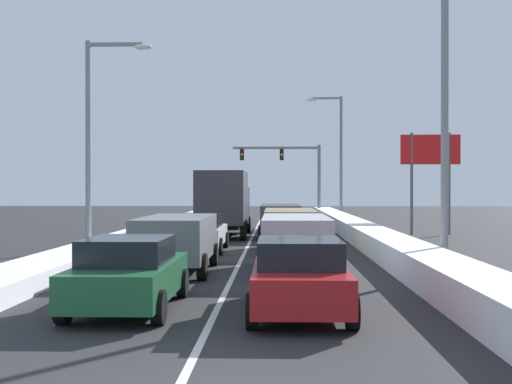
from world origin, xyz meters
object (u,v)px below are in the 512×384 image
(sedan_red_right_lane_nearest, at_px, (299,276))
(roadside_sign_right, at_px, (430,160))
(street_lamp_left_mid, at_px, (97,126))
(street_lamp_right_near, at_px, (433,99))
(suv_silver_right_lane_second, at_px, (295,238))
(sedan_maroon_right_lane_fifth, at_px, (285,218))
(sedan_green_center_lane_nearest, at_px, (129,273))
(box_truck_center_lane_fourth, at_px, (224,200))
(suv_tan_right_lane_third, at_px, (290,226))
(suv_charcoal_right_lane_fourth, at_px, (281,218))
(sedan_black_center_lane_fifth, at_px, (230,216))
(street_lamp_right_mid, at_px, (337,148))
(suv_gray_center_lane_second, at_px, (177,238))
(traffic_light_gantry, at_px, (292,165))
(sedan_white_center_lane_third, at_px, (200,232))

(sedan_red_right_lane_nearest, bearing_deg, roadside_sign_right, 70.84)
(street_lamp_left_mid, bearing_deg, street_lamp_right_near, -29.59)
(suv_silver_right_lane_second, relative_size, sedan_maroon_right_lane_fifth, 1.09)
(sedan_red_right_lane_nearest, xyz_separation_m, sedan_green_center_lane_nearest, (-3.52, 0.33, 0.00))
(sedan_red_right_lane_nearest, bearing_deg, box_truck_center_lane_fourth, 98.64)
(suv_tan_right_lane_third, distance_m, sedan_green_center_lane_nearest, 12.99)
(suv_tan_right_lane_third, relative_size, suv_charcoal_right_lane_fourth, 1.00)
(suv_charcoal_right_lane_fourth, distance_m, roadside_sign_right, 9.03)
(sedan_black_center_lane_fifth, bearing_deg, box_truck_center_lane_fourth, -88.24)
(suv_tan_right_lane_third, relative_size, street_lamp_right_near, 0.57)
(suv_silver_right_lane_second, bearing_deg, box_truck_center_lane_fourth, 102.91)
(suv_silver_right_lane_second, height_order, suv_tan_right_lane_third, same)
(box_truck_center_lane_fourth, bearing_deg, street_lamp_right_near, -63.72)
(suv_charcoal_right_lane_fourth, bearing_deg, sedan_green_center_lane_nearest, -99.52)
(street_lamp_right_near, bearing_deg, roadside_sign_right, 77.18)
(sedan_green_center_lane_nearest, height_order, roadside_sign_right, roadside_sign_right)
(suv_silver_right_lane_second, xyz_separation_m, box_truck_center_lane_fourth, (-3.29, 14.34, 0.88))
(street_lamp_left_mid, bearing_deg, sedan_maroon_right_lane_fifth, 59.49)
(suv_tan_right_lane_third, xyz_separation_m, street_lamp_right_mid, (3.95, 23.01, 4.48))
(suv_gray_center_lane_second, relative_size, traffic_light_gantry, 0.65)
(suv_charcoal_right_lane_fourth, relative_size, sedan_white_center_lane_third, 1.09)
(sedan_red_right_lane_nearest, xyz_separation_m, suv_silver_right_lane_second, (0.11, 6.55, 0.25))
(suv_gray_center_lane_second, relative_size, street_lamp_left_mid, 0.58)
(sedan_white_center_lane_third, relative_size, traffic_light_gantry, 0.60)
(sedan_red_right_lane_nearest, distance_m, street_lamp_right_mid, 36.35)
(sedan_green_center_lane_nearest, height_order, sedan_white_center_lane_third, same)
(suv_gray_center_lane_second, distance_m, sedan_black_center_lane_fifth, 22.21)
(traffic_light_gantry, relative_size, street_lamp_left_mid, 0.90)
(street_lamp_left_mid, bearing_deg, box_truck_center_lane_fourth, 61.37)
(sedan_maroon_right_lane_fifth, relative_size, street_lamp_left_mid, 0.54)
(street_lamp_left_mid, bearing_deg, traffic_light_gantry, 74.46)
(sedan_maroon_right_lane_fifth, bearing_deg, sedan_black_center_lane_fifth, 139.79)
(suv_gray_center_lane_second, distance_m, street_lamp_right_mid, 30.65)
(suv_tan_right_lane_third, relative_size, box_truck_center_lane_fourth, 0.68)
(suv_gray_center_lane_second, distance_m, roadside_sign_right, 19.93)
(sedan_white_center_lane_third, bearing_deg, street_lamp_right_mid, 71.77)
(sedan_red_right_lane_nearest, xyz_separation_m, sedan_white_center_lane_third, (-3.49, 13.00, 0.00))
(suv_tan_right_lane_third, relative_size, sedan_white_center_lane_third, 1.09)
(sedan_maroon_right_lane_fifth, bearing_deg, sedan_green_center_lane_nearest, -97.96)
(suv_charcoal_right_lane_fourth, bearing_deg, box_truck_center_lane_fourth, 161.60)
(suv_gray_center_lane_second, height_order, street_lamp_right_mid, street_lamp_right_mid)
(suv_silver_right_lane_second, xyz_separation_m, street_lamp_left_mid, (-7.71, 6.24, 3.99))
(box_truck_center_lane_fourth, bearing_deg, sedan_black_center_lane_fifth, 91.76)
(sedan_green_center_lane_nearest, height_order, sedan_black_center_lane_fifth, same)
(suv_gray_center_lane_second, height_order, street_lamp_right_near, street_lamp_right_near)
(street_lamp_right_mid, bearing_deg, street_lamp_right_near, -89.83)
(suv_silver_right_lane_second, xyz_separation_m, street_lamp_right_mid, (3.91, 29.27, 4.48))
(suv_gray_center_lane_second, relative_size, sedan_white_center_lane_third, 1.09)
(sedan_black_center_lane_fifth, relative_size, traffic_light_gantry, 0.60)
(traffic_light_gantry, distance_m, street_lamp_right_near, 37.23)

